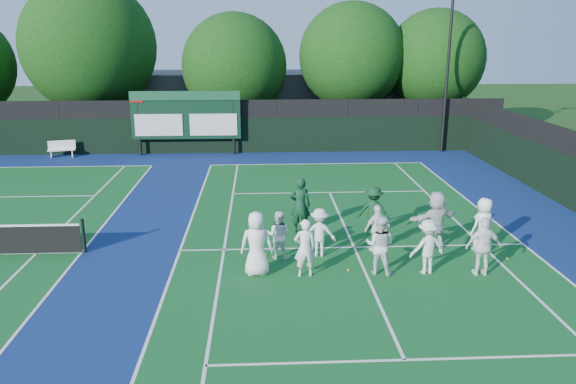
{
  "coord_description": "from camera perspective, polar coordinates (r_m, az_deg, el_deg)",
  "views": [
    {
      "loc": [
        -2.94,
        -15.52,
        6.54
      ],
      "look_at": [
        -2.0,
        3.0,
        1.3
      ],
      "focal_mm": 35.0,
      "sensor_mm": 36.0,
      "label": 1
    }
  ],
  "objects": [
    {
      "name": "ground",
      "position": [
        17.1,
        7.27,
        -6.85
      ],
      "size": [
        120.0,
        120.0,
        0.0
      ],
      "primitive_type": "plane",
      "color": "#16380F",
      "rests_on": "ground"
    },
    {
      "name": "court_apron",
      "position": [
        18.03,
        -12.54,
        -5.87
      ],
      "size": [
        34.0,
        32.0,
        0.01
      ],
      "primitive_type": "cube",
      "color": "navy",
      "rests_on": "ground"
    },
    {
      "name": "near_court",
      "position": [
        18.0,
        6.73,
        -5.6
      ],
      "size": [
        11.05,
        23.85,
        0.01
      ],
      "color": "#11521F",
      "rests_on": "ground"
    },
    {
      "name": "back_fence",
      "position": [
        32.09,
        -8.39,
        6.31
      ],
      "size": [
        34.0,
        0.08,
        3.0
      ],
      "color": "black",
      "rests_on": "ground"
    },
    {
      "name": "scoreboard",
      "position": [
        31.67,
        -10.36,
        7.63
      ],
      "size": [
        6.0,
        0.21,
        3.55
      ],
      "color": "black",
      "rests_on": "ground"
    },
    {
      "name": "clubhouse",
      "position": [
        39.79,
        -1.55,
        9.22
      ],
      "size": [
        18.0,
        6.0,
        4.0
      ],
      "primitive_type": "cube",
      "color": "#505055",
      "rests_on": "ground"
    },
    {
      "name": "light_pole_right",
      "position": [
        32.92,
        16.13,
        14.77
      ],
      "size": [
        1.2,
        0.3,
        10.12
      ],
      "color": "black",
      "rests_on": "ground"
    },
    {
      "name": "bench",
      "position": [
        33.31,
        -22.01,
        4.15
      ],
      "size": [
        1.48,
        0.73,
        0.9
      ],
      "color": "white",
      "rests_on": "ground"
    },
    {
      "name": "tree_b",
      "position": [
        36.49,
        -19.27,
        13.49
      ],
      "size": [
        7.95,
        7.95,
        9.8
      ],
      "color": "black",
      "rests_on": "ground"
    },
    {
      "name": "tree_c",
      "position": [
        35.18,
        -5.21,
        12.37
      ],
      "size": [
        6.38,
        6.38,
        7.85
      ],
      "color": "black",
      "rests_on": "ground"
    },
    {
      "name": "tree_d",
      "position": [
        35.61,
        6.72,
        13.31
      ],
      "size": [
        6.47,
        6.47,
        8.48
      ],
      "color": "black",
      "rests_on": "ground"
    },
    {
      "name": "tree_e",
      "position": [
        36.83,
        14.92,
        12.68
      ],
      "size": [
        6.08,
        6.08,
        8.08
      ],
      "color": "black",
      "rests_on": "ground"
    },
    {
      "name": "tennis_ball_0",
      "position": [
        16.27,
        6.14,
        -7.89
      ],
      "size": [
        0.07,
        0.07,
        0.07
      ],
      "primitive_type": "sphere",
      "color": "yellow",
      "rests_on": "ground"
    },
    {
      "name": "tennis_ball_1",
      "position": [
        20.83,
        12.73,
        -2.83
      ],
      "size": [
        0.07,
        0.07,
        0.07
      ],
      "primitive_type": "sphere",
      "color": "yellow",
      "rests_on": "ground"
    },
    {
      "name": "tennis_ball_3",
      "position": [
        17.21,
        -2.28,
        -6.44
      ],
      "size": [
        0.07,
        0.07,
        0.07
      ],
      "primitive_type": "sphere",
      "color": "yellow",
      "rests_on": "ground"
    },
    {
      "name": "tennis_ball_4",
      "position": [
        18.76,
        8.99,
        -4.72
      ],
      "size": [
        0.07,
        0.07,
        0.07
      ],
      "primitive_type": "sphere",
      "color": "yellow",
      "rests_on": "ground"
    },
    {
      "name": "tennis_ball_5",
      "position": [
        18.22,
        21.38,
        -6.29
      ],
      "size": [
        0.07,
        0.07,
        0.07
      ],
      "primitive_type": "sphere",
      "color": "yellow",
      "rests_on": "ground"
    },
    {
      "name": "player_front_0",
      "position": [
        15.68,
        -3.21,
        -5.25
      ],
      "size": [
        0.91,
        0.6,
        1.84
      ],
      "primitive_type": "imported",
      "rotation": [
        0.0,
        0.0,
        3.16
      ],
      "color": "white",
      "rests_on": "ground"
    },
    {
      "name": "player_front_1",
      "position": [
        15.58,
        1.73,
        -5.7
      ],
      "size": [
        0.64,
        0.45,
        1.67
      ],
      "primitive_type": "imported",
      "rotation": [
        0.0,
        0.0,
        3.22
      ],
      "color": "white",
      "rests_on": "ground"
    },
    {
      "name": "player_front_2",
      "position": [
        15.96,
        9.32,
        -5.34
      ],
      "size": [
        1.01,
        0.91,
        1.69
      ],
      "primitive_type": "imported",
      "rotation": [
        0.0,
        0.0,
        2.74
      ],
      "color": "silver",
      "rests_on": "ground"
    },
    {
      "name": "player_front_3",
      "position": [
        16.26,
        13.98,
        -5.41
      ],
      "size": [
        1.13,
        0.81,
        1.58
      ],
      "primitive_type": "imported",
      "rotation": [
        0.0,
        0.0,
        3.38
      ],
      "color": "silver",
      "rests_on": "ground"
    },
    {
      "name": "player_front_4",
      "position": [
        16.55,
        19.23,
        -5.26
      ],
      "size": [
        1.0,
        0.42,
        1.7
      ],
      "primitive_type": "imported",
      "rotation": [
        0.0,
        0.0,
        3.15
      ],
      "color": "white",
      "rests_on": "ground"
    },
    {
      "name": "player_back_0",
      "position": [
        16.82,
        -0.98,
        -4.38
      ],
      "size": [
        0.85,
        0.73,
        1.49
      ],
      "primitive_type": "imported",
      "rotation": [
        0.0,
        0.0,
        2.88
      ],
      "color": "white",
      "rests_on": "ground"
    },
    {
      "name": "player_back_1",
      "position": [
        17.02,
        3.22,
        -4.12
      ],
      "size": [
        1.04,
        0.69,
        1.5
      ],
      "primitive_type": "imported",
      "rotation": [
        0.0,
        0.0,
        2.99
      ],
      "color": "white",
      "rests_on": "ground"
    },
    {
      "name": "player_back_2",
      "position": [
        17.56,
        9.05,
        -3.67
      ],
      "size": [
        0.95,
        0.65,
        1.5
      ],
      "primitive_type": "imported",
      "rotation": [
        0.0,
        0.0,
        3.5
      ],
      "color": "white",
      "rests_on": "ground"
    },
    {
      "name": "player_back_3",
      "position": [
        18.13,
        14.78,
        -2.78
      ],
      "size": [
        1.81,
        1.14,
        1.87
      ],
      "primitive_type": "imported",
      "rotation": [
        0.0,
        0.0,
        3.51
      ],
      "color": "silver",
      "rests_on": "ground"
    },
    {
      "name": "player_back_4",
      "position": [
        18.38,
        19.24,
        -3.16
      ],
      "size": [
        0.98,
        0.83,
        1.71
      ],
      "primitive_type": "imported",
      "rotation": [
        0.0,
        0.0,
        3.54
      ],
      "color": "white",
      "rests_on": "ground"
    },
    {
      "name": "coach_left",
      "position": [
        18.92,
        1.24,
        -1.36
      ],
      "size": [
        0.72,
        0.49,
        1.93
      ],
      "primitive_type": "imported",
      "rotation": [
        0.0,
        0.0,
        3.1
      ],
      "color": "#0E341E",
      "rests_on": "ground"
    },
    {
      "name": "coach_right",
      "position": [
        19.02,
        8.68,
        -1.88
      ],
      "size": [
        1.2,
        0.89,
        1.66
      ],
      "primitive_type": "imported",
      "rotation": [
        0.0,
        0.0,
        2.86
      ],
      "color": "#0F371A",
      "rests_on": "ground"
    }
  ]
}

